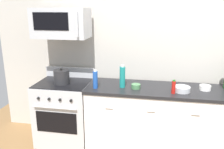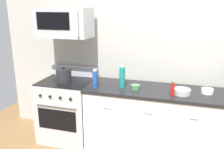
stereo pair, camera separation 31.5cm
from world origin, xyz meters
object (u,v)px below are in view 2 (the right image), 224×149
Objects in this scene: bottle_soda_blue at (95,79)px; bowl_white_ceramic at (207,91)px; bottle_hot_sauce_red at (173,89)px; stockpot at (64,75)px; range_oven at (68,109)px; bottle_sparkling_teal at (122,77)px; microwave at (64,23)px; bowl_steel_prep at (182,91)px; bowl_green_glaze at (135,87)px.

bowl_white_ceramic is at bearing 7.54° from bottle_soda_blue.
bottle_hot_sauce_red is 0.78× the size of stockpot.
range_oven is at bearing 173.34° from bottle_hot_sauce_red.
stockpot reaches higher than bowl_white_ceramic.
bottle_hot_sauce_red reaches higher than range_oven.
bottle_sparkling_teal is (0.86, -0.05, 0.60)m from range_oven.
range_oven is at bearing -90.29° from microwave.
range_oven is at bearing 176.37° from bottle_sparkling_teal.
microwave reaches higher than range_oven.
bottle_soda_blue is at bearing -176.42° from bowl_steel_prep.
bowl_steel_prep is at bearing 38.43° from bottle_hot_sauce_red.
range_oven is at bearing 176.92° from bowl_steel_prep.
bowl_white_ceramic is at bearing 0.90° from range_oven.
bottle_sparkling_teal reaches higher than bowl_steel_prep.
stockpot is (-0.00, -0.10, -0.73)m from microwave.
bottle_soda_blue is 1.75× the size of bowl_white_ceramic.
bowl_green_glaze is at bearing -6.39° from microwave.
bottle_sparkling_teal reaches higher than stockpot.
microwave is (0.00, 0.04, 1.28)m from range_oven.
bottle_hot_sauce_red reaches higher than bowl_steel_prep.
bottle_hot_sauce_red is at bearing -1.12° from bottle_soda_blue.
bottle_hot_sauce_red is 0.49m from bowl_green_glaze.
bowl_white_ceramic is at bearing 2.48° from stockpot.
stockpot is at bearing 179.92° from bottle_sparkling_teal.
stockpot is at bearing 178.79° from bowl_steel_prep.
bottle_soda_blue reaches higher than bowl_green_glaze.
bowl_steel_prep is at bearing -2.46° from bottle_sparkling_teal.
range_oven reaches higher than bowl_white_ceramic.
bottle_soda_blue reaches higher than stockpot.
bowl_green_glaze is 1.04m from stockpot.
bottle_sparkling_teal is 0.78m from bowl_steel_prep.
microwave reaches higher than bowl_white_ceramic.
bowl_steel_prep reaches higher than bowl_white_ceramic.
bottle_hot_sauce_red reaches higher than bowl_green_glaze.
bottle_hot_sauce_red is 0.47m from bowl_white_ceramic.
stockpot is (-1.52, 0.12, 0.02)m from bottle_hot_sauce_red.
bottle_soda_blue is at bearing -170.82° from bowl_green_glaze.
microwave is 1.82m from bowl_steel_prep.
stockpot is at bearing 175.34° from bottle_hot_sauce_red.
bottle_sparkling_teal is 1.77× the size of bottle_hot_sauce_red.
range_oven is 1.70m from bowl_steel_prep.
bottle_sparkling_teal is (0.86, -0.10, -0.68)m from microwave.
bottle_hot_sauce_red is at bearing -141.57° from bowl_steel_prep.
bottle_soda_blue is at bearing -172.46° from bowl_white_ceramic.
microwave is 1.10m from bottle_sparkling_teal.
microwave is at bearing 175.35° from bowl_steel_prep.
microwave is 2.41× the size of bottle_sparkling_teal.
bowl_green_glaze is (-0.89, -0.10, -0.00)m from bowl_white_ceramic.
bottle_hot_sauce_red is 0.69× the size of bottle_soda_blue.
range_oven is 8.83× the size of bowl_green_glaze.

